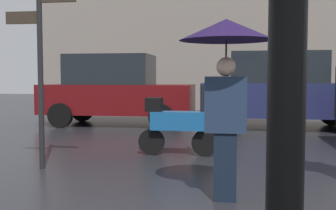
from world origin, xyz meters
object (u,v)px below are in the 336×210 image
at_px(parked_car_right, 116,90).
at_px(street_signpost, 41,55).
at_px(pedestrian_with_umbrella, 226,56).
at_px(parked_car_left, 282,90).
at_px(parked_scooter, 175,124).

xyz_separation_m(parked_car_right, street_signpost, (0.48, -5.72, 0.69)).
distance_m(pedestrian_with_umbrella, parked_car_right, 7.67).
relative_size(parked_car_left, parked_car_right, 1.03).
relative_size(parked_car_left, street_signpost, 1.57).
bearing_deg(parked_scooter, pedestrian_with_umbrella, -51.99).
distance_m(pedestrian_with_umbrella, parked_scooter, 2.93).
xyz_separation_m(pedestrian_with_umbrella, parked_car_right, (-3.20, 6.94, -0.60)).
height_order(pedestrian_with_umbrella, street_signpost, street_signpost).
height_order(parked_car_left, street_signpost, street_signpost).
distance_m(parked_car_left, parked_car_right, 4.61).
relative_size(pedestrian_with_umbrella, street_signpost, 0.72).
height_order(pedestrian_with_umbrella, parked_scooter, pedestrian_with_umbrella).
height_order(pedestrian_with_umbrella, parked_car_left, parked_car_left).
height_order(parked_scooter, street_signpost, street_signpost).
bearing_deg(parked_scooter, parked_car_left, 80.52).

